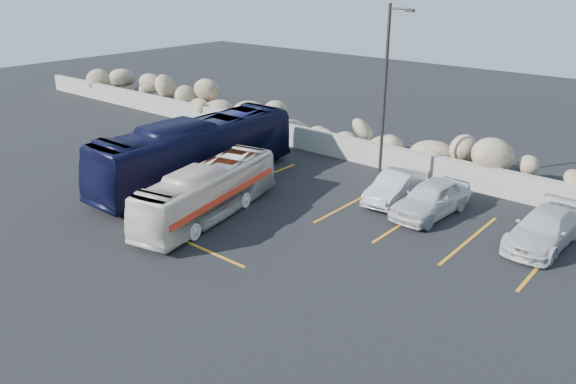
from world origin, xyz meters
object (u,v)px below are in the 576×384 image
Objects in this scene: car_a at (431,198)px; car_c at (544,229)px; lamppost at (386,94)px; tour_coach at (196,151)px; vintage_bus at (208,192)px; car_b at (394,187)px.

car_a reaches higher than car_c.
lamppost is 8.92m from tour_coach.
lamppost reaches higher than vintage_bus.
vintage_bus is at bearing -149.32° from car_c.
lamppost is 1.06× the size of vintage_bus.
car_c is (7.49, -1.21, -3.67)m from lamppost.
tour_coach is at bearing -156.37° from car_a.
car_c is (11.09, 5.99, -0.43)m from vintage_bus.
lamppost is at bearing 161.81° from car_a.
tour_coach reaches higher than car_c.
car_a is at bearing -22.78° from lamppost.
car_b is (4.85, 6.25, -0.44)m from vintage_bus.
lamppost is at bearing 34.64° from tour_coach.
lamppost is 8.43m from car_c.
car_c reaches higher than car_b.
lamppost reaches higher than car_c.
tour_coach is (-6.96, -4.81, -2.82)m from lamppost.
car_a is 1.92m from car_b.
tour_coach is at bearing -163.70° from car_c.
vintage_bus is at bearing -116.54° from lamppost.
tour_coach is 2.48× the size of car_c.
car_a is (6.74, 5.87, -0.35)m from vintage_bus.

